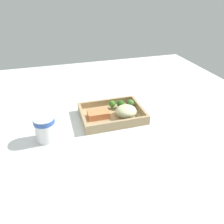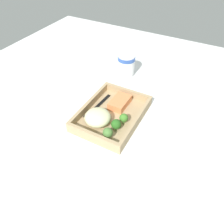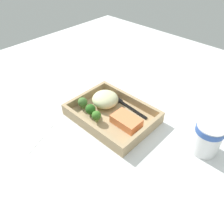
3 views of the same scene
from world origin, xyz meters
TOP-DOWN VIEW (x-y plane):
  - ground_plane at (0.00, 0.00)cm, footprint 160.00×160.00cm
  - takeout_tray at (0.00, 0.00)cm, footprint 27.88×20.73cm
  - tray_rim at (0.00, 0.00)cm, footprint 27.88×20.73cm
  - salmon_fillet at (-6.30, 0.28)cm, footprint 9.37×6.04cm
  - mashed_potatoes at (5.76, -2.62)cm, footprint 9.35×9.32cm
  - broccoli_floret_1 at (1.67, 5.56)cm, footprint 3.11×3.11cm
  - broccoli_floret_2 at (10.30, 4.00)cm, footprint 3.40×3.40cm
  - broccoli_floret_3 at (5.56, 4.58)cm, footprint 3.53×3.53cm
  - fork at (-0.70, -7.17)cm, footprint 15.88×2.81cm
  - paper_cup at (-28.96, -8.22)cm, footprint 7.89×7.89cm
  - receipt_slip at (13.84, 22.78)cm, footprint 14.27×17.30cm

SIDE VIEW (x-z plane):
  - ground_plane at x=0.00cm, z-range -2.00..0.00cm
  - receipt_slip at x=13.84cm, z-range 0.00..0.24cm
  - takeout_tray at x=0.00cm, z-range 0.00..1.20cm
  - fork at x=-0.70cm, z-range 1.20..1.64cm
  - salmon_fillet at x=-6.30cm, z-range 1.20..4.08cm
  - tray_rim at x=0.00cm, z-range 1.20..4.16cm
  - broccoli_floret_3 at x=5.56cm, z-range 1.39..5.47cm
  - broccoli_floret_2 at x=10.30cm, z-range 1.46..5.57cm
  - broccoli_floret_1 at x=1.67cm, z-range 1.55..5.59cm
  - mashed_potatoes at x=5.76cm, z-range 1.20..6.11cm
  - paper_cup at x=-28.96cm, z-range 0.58..10.41cm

